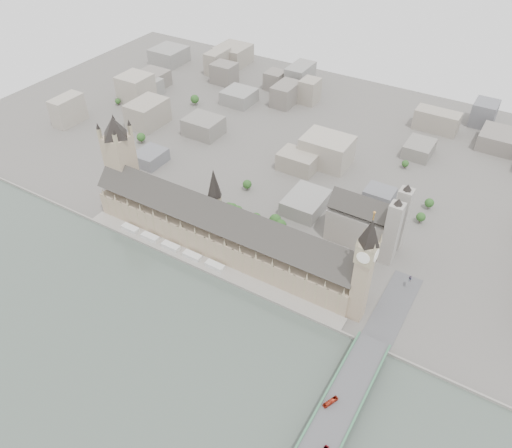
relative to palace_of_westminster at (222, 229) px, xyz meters
The scene contains 15 objects.
ground 30.06m from the palace_of_westminster, 90.00° to the right, with size 900.00×900.00×0.00m, color #595651.
river_thames 186.09m from the palace_of_westminster, 90.00° to the right, with size 600.00×600.00×0.00m, color #445047.
embankment_wall 40.67m from the palace_of_westminster, 90.00° to the right, with size 600.00×1.50×3.00m, color gray.
river_terrace 34.80m from the palace_of_westminster, 90.00° to the right, with size 270.00×15.00×2.00m, color gray.
terrace_tents 51.60m from the palace_of_westminster, 146.28° to the right, with size 118.00×7.00×4.00m.
palace_of_westminster is the anchor object (origin of this frame).
elizabeth_tower 142.94m from the palace_of_westminster, ahead, with size 17.00×17.00×107.50m.
victoria_tower 126.41m from the palace_of_westminster, behind, with size 30.00×30.00×100.00m.
central_tower 37.14m from the palace_of_westminster, 147.79° to the left, with size 13.00×13.00×48.00m.
westminster_bridge 195.05m from the palace_of_westminster, 33.49° to the right, with size 25.00×325.00×10.25m, color #474749.
westminster_abbey 134.09m from the palace_of_westminster, 34.17° to the left, with size 68.00×36.00×64.00m.
city_skyline_inland 225.33m from the palace_of_westminster, 90.00° to the left, with size 720.00×360.00×38.00m, color gray, non-canonical shape.
park_trees 44.22m from the palace_of_westminster, 103.94° to the left, with size 110.00×30.00×15.00m, color #1C4719, non-canonical shape.
red_bus_north 185.29m from the palace_of_westminster, 32.74° to the right, with size 2.74×11.73×3.27m, color #A32512.
car_approach 170.58m from the palace_of_westminster, 13.70° to the left, with size 2.18×5.37×1.56m, color gray.
Camera 1 is at (206.63, -261.11, 315.85)m, focal length 35.00 mm.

